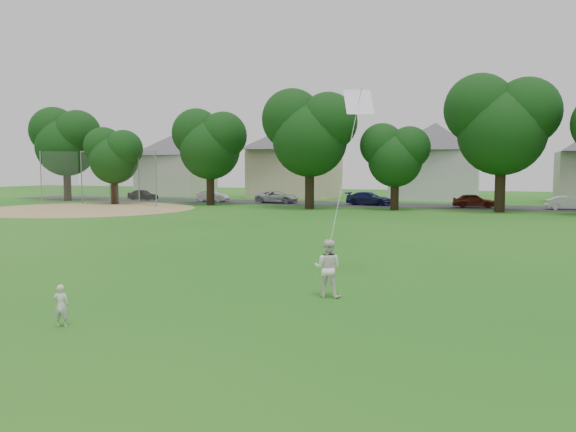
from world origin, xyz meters
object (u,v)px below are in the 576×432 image
(kite, at_px, (344,173))
(older_boy, at_px, (328,268))
(toddler, at_px, (61,306))
(baseball_backstop, at_px, (107,178))

(kite, bearing_deg, older_boy, -91.25)
(older_boy, height_order, kite, kite)
(toddler, height_order, older_boy, older_boy)
(older_boy, bearing_deg, baseball_backstop, -44.18)
(baseball_backstop, bearing_deg, toddler, -53.15)
(toddler, bearing_deg, older_boy, -155.07)
(kite, bearing_deg, baseball_backstop, 137.28)
(kite, distance_m, baseball_backstop, 41.13)
(older_boy, xyz_separation_m, baseball_backstop, (-30.18, 29.44, 1.73))
(older_boy, relative_size, baseball_backstop, 0.14)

